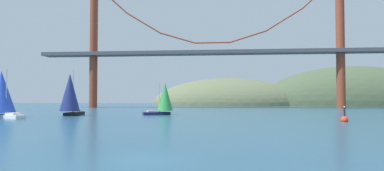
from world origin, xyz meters
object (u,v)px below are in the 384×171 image
object	(u,v)px
sailboat_blue_spinnaker	(1,93)
sailboat_navy_sail	(70,94)
channel_buoy	(345,119)
sailboat_green_sail	(164,98)

from	to	relation	value
sailboat_blue_spinnaker	sailboat_navy_sail	world-z (taller)	sailboat_navy_sail
sailboat_blue_spinnaker	channel_buoy	distance (m)	59.16
sailboat_blue_spinnaker	sailboat_green_sail	xyz separation A→B (m)	(27.69, 13.39, -0.94)
sailboat_green_sail	channel_buoy	size ratio (longest dim) A/B	2.70
sailboat_navy_sail	channel_buoy	bearing A→B (deg)	-12.99
sailboat_blue_spinnaker	channel_buoy	bearing A→B (deg)	-3.66
sailboat_blue_spinnaker	sailboat_navy_sail	distance (m)	12.12
sailboat_green_sail	sailboat_navy_sail	xyz separation A→B (m)	(-18.28, -5.74, 0.91)
sailboat_blue_spinnaker	sailboat_green_sail	size ratio (longest dim) A/B	1.28
channel_buoy	sailboat_green_sail	bearing A→B (deg)	151.20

